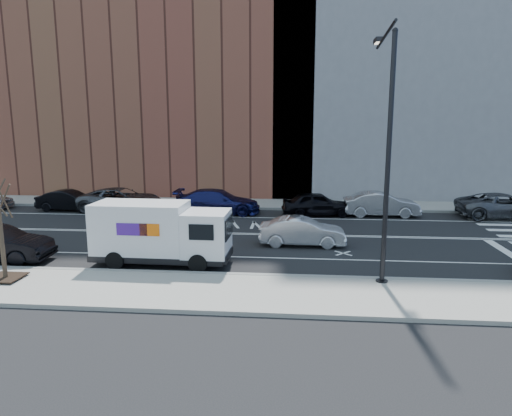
# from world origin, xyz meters

# --- Properties ---
(ground) EXTENTS (120.00, 120.00, 0.00)m
(ground) POSITION_xyz_m (0.00, 0.00, 0.00)
(ground) COLOR black
(ground) RESTS_ON ground
(sidewalk_near) EXTENTS (44.00, 3.60, 0.15)m
(sidewalk_near) POSITION_xyz_m (0.00, -8.80, 0.07)
(sidewalk_near) COLOR gray
(sidewalk_near) RESTS_ON ground
(sidewalk_far) EXTENTS (44.00, 3.60, 0.15)m
(sidewalk_far) POSITION_xyz_m (0.00, 8.80, 0.07)
(sidewalk_far) COLOR gray
(sidewalk_far) RESTS_ON ground
(curb_near) EXTENTS (44.00, 0.25, 0.17)m
(curb_near) POSITION_xyz_m (0.00, -7.00, 0.08)
(curb_near) COLOR gray
(curb_near) RESTS_ON ground
(curb_far) EXTENTS (44.00, 0.25, 0.17)m
(curb_far) POSITION_xyz_m (0.00, 7.00, 0.08)
(curb_far) COLOR gray
(curb_far) RESTS_ON ground
(road_markings) EXTENTS (40.00, 8.60, 0.01)m
(road_markings) POSITION_xyz_m (0.00, 0.00, 0.00)
(road_markings) COLOR white
(road_markings) RESTS_ON ground
(bldg_brick) EXTENTS (26.00, 10.00, 22.00)m
(bldg_brick) POSITION_xyz_m (-8.00, 15.60, 11.00)
(bldg_brick) COLOR brown
(bldg_brick) RESTS_ON ground
(bldg_concrete) EXTENTS (20.00, 10.00, 26.00)m
(bldg_concrete) POSITION_xyz_m (12.00, 15.60, 13.00)
(bldg_concrete) COLOR slate
(bldg_concrete) RESTS_ON ground
(streetlight) EXTENTS (0.44, 4.02, 9.34)m
(streetlight) POSITION_xyz_m (7.00, -6.91, 5.08)
(streetlight) COLOR black
(streetlight) RESTS_ON ground
(street_tree) EXTENTS (1.20, 1.20, 3.75)m
(street_tree) POSITION_xyz_m (-7.00, -8.40, 1.45)
(street_tree) COLOR black
(street_tree) RESTS_ON ground
(fedex_van) EXTENTS (5.82, 2.17, 2.64)m
(fedex_van) POSITION_xyz_m (-1.86, -5.60, 1.38)
(fedex_van) COLOR black
(fedex_van) RESTS_ON ground
(far_parked_b) EXTENTS (4.27, 1.57, 1.40)m
(far_parked_b) POSITION_xyz_m (-11.58, 5.53, 0.70)
(far_parked_b) COLOR black
(far_parked_b) RESTS_ON ground
(far_parked_c) EXTENTS (5.66, 2.62, 1.57)m
(far_parked_c) POSITION_xyz_m (-8.00, 5.71, 0.78)
(far_parked_c) COLOR #48494F
(far_parked_c) RESTS_ON ground
(far_parked_d) EXTENTS (5.58, 2.33, 1.61)m
(far_parked_d) POSITION_xyz_m (-1.32, 5.34, 0.81)
(far_parked_d) COLOR #16194E
(far_parked_d) RESTS_ON ground
(far_parked_e) EXTENTS (4.72, 2.41, 1.54)m
(far_parked_e) POSITION_xyz_m (5.17, 5.30, 0.77)
(far_parked_e) COLOR black
(far_parked_e) RESTS_ON ground
(far_parked_f) EXTENTS (4.77, 1.77, 1.56)m
(far_parked_f) POSITION_xyz_m (9.24, 5.47, 0.78)
(far_parked_f) COLOR #A4A4A9
(far_parked_f) RESTS_ON ground
(far_parked_g) EXTENTS (5.64, 2.61, 1.56)m
(far_parked_g) POSITION_xyz_m (16.80, 5.48, 0.78)
(far_parked_g) COLOR #4B4D53
(far_parked_g) RESTS_ON ground
(driving_sedan) EXTENTS (4.20, 1.48, 1.38)m
(driving_sedan) POSITION_xyz_m (4.12, -2.04, 0.69)
(driving_sedan) COLOR silver
(driving_sedan) RESTS_ON ground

